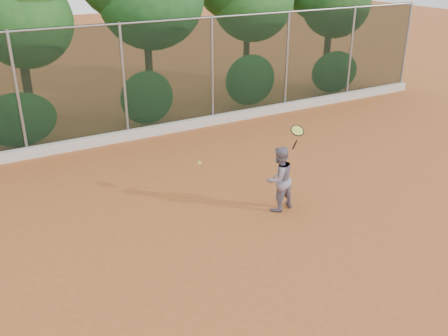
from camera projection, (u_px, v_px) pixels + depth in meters
ground at (249, 242)px, 10.01m from camera, size 80.00×80.00×0.00m
concrete_curb at (130, 135)px, 15.37m from camera, size 24.00×0.20×0.30m
tennis_player at (279, 179)px, 11.00m from camera, size 0.80×0.67×1.50m
chainlink_fence at (124, 79)px, 14.82m from camera, size 24.09×0.09×3.50m
tennis_racket at (297, 132)px, 10.72m from camera, size 0.36×0.33×0.58m
tennis_ball_in_flight at (199, 163)px, 10.13m from camera, size 0.07×0.07×0.07m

